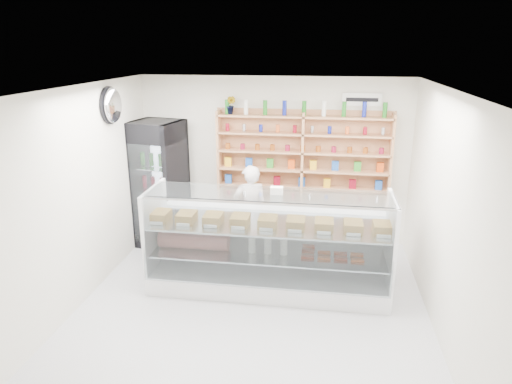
# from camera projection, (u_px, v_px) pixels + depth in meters

# --- Properties ---
(room) EXTENTS (5.00, 5.00, 5.00)m
(room) POSITION_uv_depth(u_px,v_px,m) (250.00, 211.00, 5.39)
(room) COLOR #B9B8BD
(room) RESTS_ON ground
(display_counter) EXTENTS (3.27, 0.98, 1.42)m
(display_counter) POSITION_uv_depth(u_px,v_px,m) (268.00, 263.00, 6.34)
(display_counter) COLOR white
(display_counter) RESTS_ON floor
(shop_worker) EXTENTS (0.64, 0.53, 1.49)m
(shop_worker) POSITION_uv_depth(u_px,v_px,m) (250.00, 210.00, 7.30)
(shop_worker) COLOR silver
(shop_worker) RESTS_ON floor
(drinks_cooler) EXTENTS (0.90, 0.88, 2.11)m
(drinks_cooler) POSITION_uv_depth(u_px,v_px,m) (159.00, 184.00, 7.60)
(drinks_cooler) COLOR black
(drinks_cooler) RESTS_ON floor
(wall_shelving) EXTENTS (2.84, 0.28, 1.33)m
(wall_shelving) POSITION_uv_depth(u_px,v_px,m) (303.00, 152.00, 7.46)
(wall_shelving) COLOR tan
(wall_shelving) RESTS_ON back_wall
(potted_plant) EXTENTS (0.20, 0.18, 0.30)m
(potted_plant) POSITION_uv_depth(u_px,v_px,m) (231.00, 105.00, 7.40)
(potted_plant) COLOR #1E6626
(potted_plant) RESTS_ON wall_shelving
(security_mirror) EXTENTS (0.15, 0.50, 0.50)m
(security_mirror) POSITION_uv_depth(u_px,v_px,m) (113.00, 105.00, 6.50)
(security_mirror) COLOR silver
(security_mirror) RESTS_ON left_wall
(wall_sign) EXTENTS (0.62, 0.03, 0.20)m
(wall_sign) POSITION_uv_depth(u_px,v_px,m) (362.00, 100.00, 7.19)
(wall_sign) COLOR white
(wall_sign) RESTS_ON back_wall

